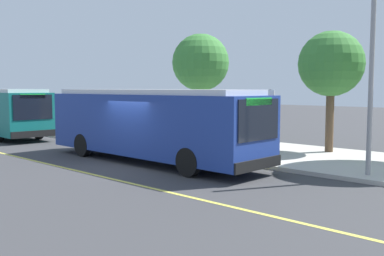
{
  "coord_description": "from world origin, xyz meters",
  "views": [
    {
      "loc": [
        13.45,
        -10.86,
        2.99
      ],
      "look_at": [
        1.43,
        1.8,
        1.43
      ],
      "focal_mm": 41.49,
      "sensor_mm": 36.0,
      "label": 1
    }
  ],
  "objects_px": {
    "waiting_bench": "(243,139)",
    "route_sign_post": "(270,115)",
    "transit_bus_main": "(151,122)",
    "pedestrian_commuter": "(196,127)"
  },
  "relations": [
    {
      "from": "waiting_bench",
      "to": "route_sign_post",
      "type": "height_order",
      "value": "route_sign_post"
    },
    {
      "from": "transit_bus_main",
      "to": "pedestrian_commuter",
      "type": "bearing_deg",
      "value": 105.98
    },
    {
      "from": "route_sign_post",
      "to": "pedestrian_commuter",
      "type": "height_order",
      "value": "route_sign_post"
    },
    {
      "from": "transit_bus_main",
      "to": "waiting_bench",
      "type": "height_order",
      "value": "transit_bus_main"
    },
    {
      "from": "route_sign_post",
      "to": "pedestrian_commuter",
      "type": "distance_m",
      "value": 5.31
    },
    {
      "from": "route_sign_post",
      "to": "pedestrian_commuter",
      "type": "relative_size",
      "value": 1.66
    },
    {
      "from": "route_sign_post",
      "to": "waiting_bench",
      "type": "bearing_deg",
      "value": 143.87
    },
    {
      "from": "transit_bus_main",
      "to": "route_sign_post",
      "type": "bearing_deg",
      "value": 34.02
    },
    {
      "from": "transit_bus_main",
      "to": "route_sign_post",
      "type": "xyz_separation_m",
      "value": [
        3.95,
        2.67,
        0.34
      ]
    },
    {
      "from": "transit_bus_main",
      "to": "pedestrian_commuter",
      "type": "height_order",
      "value": "transit_bus_main"
    }
  ]
}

